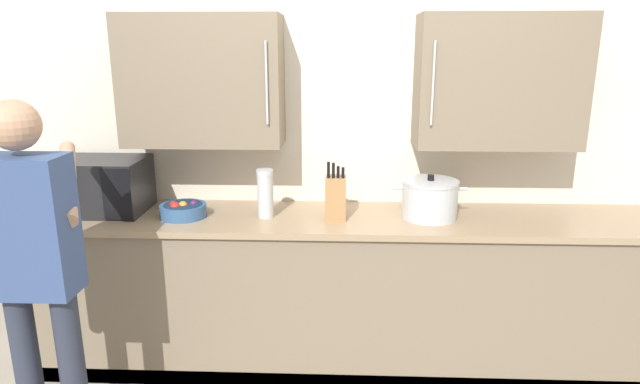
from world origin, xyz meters
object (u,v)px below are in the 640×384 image
(stock_pot, at_px, (430,199))
(person_figure, at_px, (34,257))
(knife_block, at_px, (336,197))
(thermos_flask, at_px, (265,193))
(fruit_bowl, at_px, (183,210))
(microwave_oven, at_px, (90,186))

(stock_pot, xyz_separation_m, person_figure, (-1.76, -0.80, -0.04))
(knife_block, relative_size, person_figure, 0.20)
(stock_pot, height_order, thermos_flask, thermos_flask)
(knife_block, bearing_deg, fruit_bowl, -179.10)
(stock_pot, bearing_deg, person_figure, -155.49)
(stock_pot, distance_m, person_figure, 1.93)
(microwave_oven, bearing_deg, stock_pot, -0.98)
(person_figure, bearing_deg, knife_block, 31.73)
(knife_block, xyz_separation_m, person_figure, (-1.24, -0.77, -0.06))
(microwave_oven, height_order, thermos_flask, microwave_oven)
(knife_block, distance_m, thermos_flask, 0.38)
(microwave_oven, bearing_deg, fruit_bowl, -8.04)
(stock_pot, xyz_separation_m, fruit_bowl, (-1.35, -0.04, -0.06))
(knife_block, height_order, thermos_flask, knife_block)
(knife_block, distance_m, person_figure, 1.46)
(microwave_oven, xyz_separation_m, thermos_flask, (1.00, -0.06, -0.02))
(microwave_oven, distance_m, stock_pot, 1.89)
(stock_pot, height_order, fruit_bowl, stock_pot)
(person_figure, bearing_deg, fruit_bowl, 61.69)
(stock_pot, height_order, person_figure, person_figure)
(knife_block, xyz_separation_m, fruit_bowl, (-0.84, -0.01, -0.08))
(person_figure, bearing_deg, stock_pot, 24.51)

